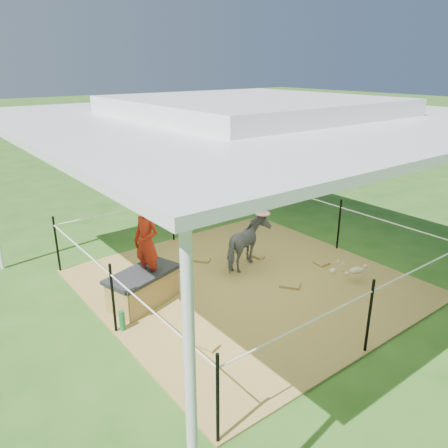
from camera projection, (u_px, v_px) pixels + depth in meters
ground at (247, 284)px, 7.04m from camera, size 90.00×90.00×0.00m
hay_patch at (247, 283)px, 7.04m from camera, size 4.60×4.60×0.03m
canopy_tent at (250, 113)px, 6.11m from camera, size 6.30×6.30×2.90m
rope_fence at (247, 247)px, 6.82m from camera, size 4.54×4.54×1.00m
straw_bale at (143, 289)px, 6.34m from camera, size 1.10×0.77×0.44m
dark_cloth at (142, 274)px, 6.26m from camera, size 1.18×0.85×0.06m
woman at (146, 235)px, 6.12m from camera, size 0.40×0.50×1.20m
green_bottle at (122, 321)px, 5.72m from camera, size 0.10×0.10×0.28m
pony at (248, 244)px, 7.40m from camera, size 1.11×0.84×0.86m
pink_hat at (248, 217)px, 7.23m from camera, size 0.27×0.27×0.12m
foal at (357, 269)px, 6.97m from camera, size 0.91×0.70×0.45m
trash_barrel at (230, 160)px, 13.84m from camera, size 0.71×0.71×0.94m
picnic_table_near at (121, 158)px, 14.28m from camera, size 2.29×1.83×0.85m
picnic_table_far at (193, 144)px, 17.09m from camera, size 1.89×1.38×0.78m
distant_person at (139, 155)px, 14.01m from camera, size 0.66×0.56×1.19m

